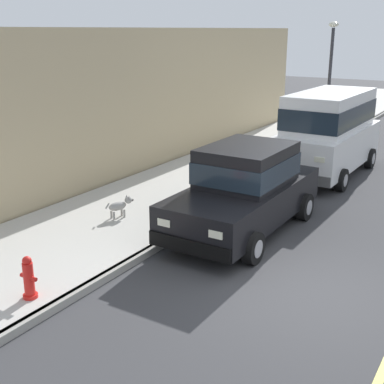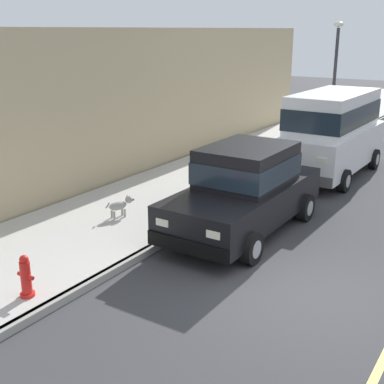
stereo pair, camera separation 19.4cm
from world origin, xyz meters
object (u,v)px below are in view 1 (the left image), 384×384
car_white_van (329,129)px  fire_hydrant (29,279)px  street_lamp (330,68)px  dog_grey (120,205)px  car_black_sedan (245,188)px

car_white_van → fire_hydrant: (-1.53, -10.33, -0.92)m
fire_hydrant → street_lamp: street_lamp is taller
car_white_van → street_lamp: 4.78m
car_white_van → street_lamp: street_lamp is taller
car_white_van → fire_hydrant: 10.48m
dog_grey → fire_hydrant: (1.16, -3.68, 0.05)m
car_black_sedan → dog_grey: bearing=-157.7°
dog_grey → car_black_sedan: bearing=22.3°
car_black_sedan → car_white_van: size_ratio=0.93×
fire_hydrant → car_black_sedan: bearing=72.7°
fire_hydrant → street_lamp: (0.10, 14.63, 2.43)m
dog_grey → street_lamp: street_lamp is taller
car_white_van → dog_grey: (-2.69, -6.65, -0.97)m
car_black_sedan → dog_grey: (-2.64, -1.08, -0.55)m
car_white_van → fire_hydrant: size_ratio=6.80×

